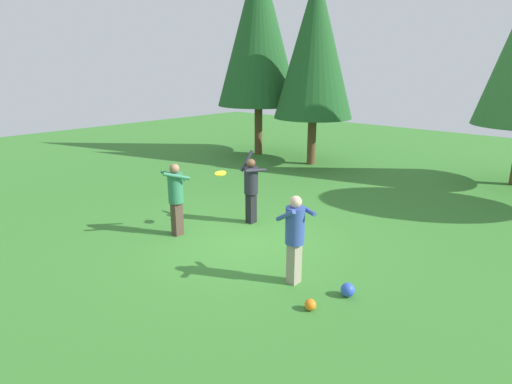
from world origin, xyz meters
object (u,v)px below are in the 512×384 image
at_px(ball_blue, 348,290).
at_px(person_bystander, 295,232).
at_px(frisbee, 220,173).
at_px(ball_orange, 310,305).
at_px(person_catcher, 176,193).
at_px(tree_left, 315,46).
at_px(tree_far_left, 259,30).
at_px(person_thrower, 251,185).

bearing_deg(ball_blue, person_bystander, -167.24).
distance_m(person_bystander, ball_blue, 1.31).
bearing_deg(person_bystander, frisbee, -0.00).
xyz_separation_m(ball_blue, ball_orange, (-0.22, -0.78, -0.03)).
bearing_deg(ball_blue, ball_orange, -105.73).
distance_m(person_catcher, tree_left, 9.18).
height_order(ball_orange, tree_far_left, tree_far_left).
bearing_deg(ball_blue, person_catcher, -177.49).
bearing_deg(person_bystander, person_thrower, -14.98).
bearing_deg(frisbee, tree_left, 109.15).
bearing_deg(frisbee, tree_far_left, 126.29).
bearing_deg(person_catcher, tree_far_left, 57.91).
height_order(person_catcher, ball_orange, person_catcher).
relative_size(person_thrower, tree_left, 0.25).
bearing_deg(frisbee, person_bystander, -18.46).
relative_size(frisbee, ball_orange, 1.62).
height_order(person_bystander, ball_orange, person_bystander).
xyz_separation_m(frisbee, tree_far_left, (-5.48, 7.46, 3.81)).
bearing_deg(tree_left, person_bystander, -56.68).
height_order(person_catcher, person_bystander, person_catcher).
bearing_deg(person_thrower, ball_orange, 72.05).
xyz_separation_m(person_bystander, frisbee, (-2.90, 0.97, 0.40)).
relative_size(person_bystander, tree_far_left, 0.20).
relative_size(person_catcher, ball_orange, 8.82).
relative_size(ball_blue, ball_orange, 1.27).
height_order(ball_blue, tree_left, tree_left).
height_order(person_bystander, tree_left, tree_left).
relative_size(person_thrower, frisbee, 5.80).
xyz_separation_m(person_thrower, frisbee, (-0.23, -0.80, 0.41)).
bearing_deg(tree_far_left, person_thrower, -49.41).
bearing_deg(frisbee, person_catcher, -117.16).
distance_m(person_thrower, tree_far_left, 9.74).
distance_m(person_thrower, frisbee, 0.92).
bearing_deg(tree_left, tree_far_left, 177.04).
xyz_separation_m(person_catcher, frisbee, (0.48, 0.94, 0.37)).
relative_size(person_thrower, tree_far_left, 0.22).
xyz_separation_m(person_bystander, tree_far_left, (-8.39, 8.43, 4.21)).
xyz_separation_m(ball_orange, tree_left, (-6.20, 8.84, 4.37)).
xyz_separation_m(person_bystander, tree_left, (-5.44, 8.28, 3.49)).
relative_size(person_bystander, frisbee, 5.30).
distance_m(person_bystander, ball_orange, 1.29).
height_order(person_bystander, tree_far_left, tree_far_left).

